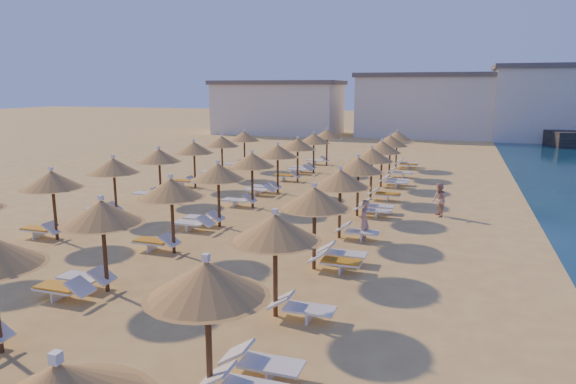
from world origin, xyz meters
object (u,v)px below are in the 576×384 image
(parasol_row_west, at_px, (218,173))
(beachgoer_b, at_px, (439,200))
(parasol_row_east, at_px, (340,180))
(beachgoer_a, at_px, (364,220))

(parasol_row_west, distance_m, beachgoer_b, 9.93)
(parasol_row_east, xyz_separation_m, beachgoer_b, (3.50, 4.70, -1.52))
(beachgoer_a, xyz_separation_m, beachgoer_b, (2.58, 4.54, -0.01))
(parasol_row_east, distance_m, parasol_row_west, 5.11)
(parasol_row_east, height_order, parasol_row_west, same)
(parasol_row_west, xyz_separation_m, beachgoer_b, (8.61, 4.70, -1.52))
(parasol_row_east, relative_size, parasol_row_west, 1.00)
(parasol_row_east, bearing_deg, beachgoer_b, 53.39)
(parasol_row_west, height_order, beachgoer_b, parasol_row_west)
(parasol_row_west, relative_size, beachgoer_b, 25.52)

